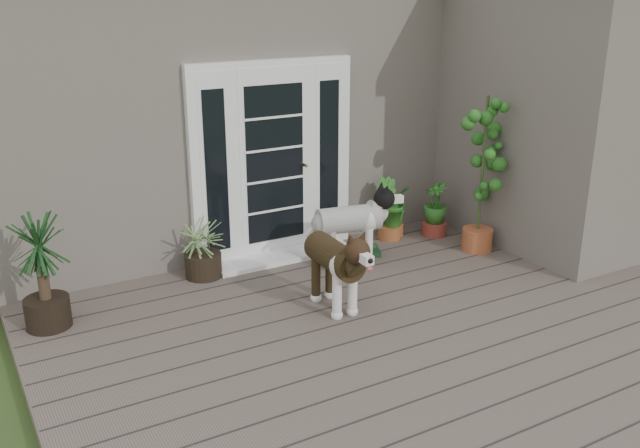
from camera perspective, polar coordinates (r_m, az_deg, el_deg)
deck at (r=6.32m, az=6.99°, el=-8.84°), size 6.20×4.60×0.12m
house_main at (r=9.44m, az=-8.41°, el=10.02°), size 7.40×4.00×3.10m
house_wing at (r=8.52m, az=18.86°, el=8.24°), size 1.60×2.40×3.10m
door_unit at (r=7.59m, az=-3.87°, el=5.24°), size 1.90×0.14×2.15m
door_step at (r=7.74m, az=-3.05°, el=-2.64°), size 1.60×0.40×0.05m
brindle_dog at (r=6.43m, az=1.16°, el=-3.84°), size 0.42×0.93×0.76m
white_dog at (r=7.41m, az=2.36°, el=-0.66°), size 0.98×0.56×0.77m
spider_plant at (r=7.24m, az=-9.66°, el=-1.79°), size 0.78×0.78×0.68m
yucca at (r=6.48m, az=-21.89°, el=-3.57°), size 0.91×0.91×1.08m
herb_a at (r=8.40m, az=6.08°, el=0.67°), size 0.55×0.55×0.50m
herb_b at (r=8.28m, az=5.74°, el=0.53°), size 0.50×0.50×0.53m
herb_c at (r=8.47m, az=9.42°, el=0.78°), size 0.35×0.35×0.52m
sapling at (r=7.89m, az=13.20°, el=4.12°), size 0.56×0.56×1.83m
clog_left at (r=7.43m, az=1.26°, el=-3.43°), size 0.16×0.27×0.08m
clog_right at (r=7.86m, az=4.55°, el=-2.19°), size 0.22×0.30×0.08m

